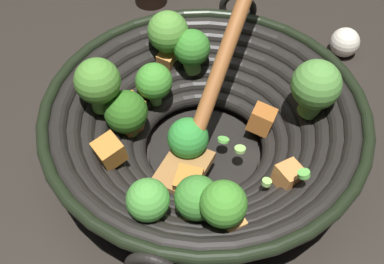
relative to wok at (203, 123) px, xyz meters
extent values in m
plane|color=#28231E|center=(0.00, 0.00, -0.06)|extent=(4.00, 4.00, 0.00)
cylinder|color=black|center=(0.00, 0.00, -0.06)|extent=(0.14, 0.14, 0.01)
torus|color=black|center=(0.00, 0.00, -0.04)|extent=(0.19, 0.19, 0.02)
torus|color=black|center=(0.00, 0.00, -0.03)|extent=(0.22, 0.22, 0.02)
torus|color=black|center=(0.00, 0.00, -0.02)|extent=(0.25, 0.25, 0.02)
torus|color=black|center=(0.00, 0.00, -0.01)|extent=(0.28, 0.28, 0.02)
torus|color=black|center=(0.00, 0.00, 0.00)|extent=(0.31, 0.31, 0.02)
torus|color=black|center=(0.00, 0.00, 0.00)|extent=(0.33, 0.33, 0.02)
torus|color=black|center=(0.00, 0.00, 0.01)|extent=(0.36, 0.36, 0.02)
torus|color=black|center=(0.00, 0.00, 0.02)|extent=(0.38, 0.38, 0.01)
torus|color=black|center=(0.01, 0.20, 0.02)|extent=(0.05, 0.01, 0.05)
cylinder|color=#779E51|center=(-0.02, -0.14, 0.00)|extent=(0.03, 0.03, 0.02)
sphere|color=#51A53F|center=(-0.02, -0.14, 0.03)|extent=(0.04, 0.04, 0.04)
cylinder|color=#5B8F3D|center=(0.12, 0.05, 0.01)|extent=(0.03, 0.03, 0.03)
sphere|color=#579640|center=(0.12, 0.05, 0.05)|extent=(0.06, 0.06, 0.06)
cylinder|color=#6EA24B|center=(-0.04, 0.10, -0.01)|extent=(0.03, 0.02, 0.02)
sphere|color=#39862C|center=(-0.04, 0.10, 0.02)|extent=(0.05, 0.05, 0.05)
cylinder|color=#59A038|center=(-0.12, -0.01, 0.02)|extent=(0.03, 0.03, 0.02)
sphere|color=#519233|center=(-0.12, -0.01, 0.05)|extent=(0.05, 0.05, 0.05)
cylinder|color=#559D49|center=(0.02, -0.12, 0.00)|extent=(0.02, 0.02, 0.01)
sphere|color=#3F8931|center=(0.02, -0.12, 0.03)|extent=(0.05, 0.05, 0.05)
cylinder|color=#72A041|center=(-0.01, -0.02, -0.03)|extent=(0.03, 0.03, 0.02)
sphere|color=green|center=(-0.01, -0.02, 0.00)|extent=(0.05, 0.05, 0.05)
cylinder|color=#66953F|center=(-0.09, -0.01, -0.02)|extent=(0.03, 0.03, 0.02)
sphere|color=#30691D|center=(-0.09, -0.01, 0.01)|extent=(0.05, 0.05, 0.05)
cylinder|color=#7CBD55|center=(-0.07, 0.11, 0.01)|extent=(0.03, 0.03, 0.03)
sphere|color=#579738|center=(-0.07, 0.11, 0.04)|extent=(0.05, 0.05, 0.05)
cylinder|color=#72C34B|center=(0.05, -0.13, 0.01)|extent=(0.02, 0.02, 0.02)
sphere|color=#47962E|center=(0.05, -0.13, 0.04)|extent=(0.05, 0.05, 0.05)
cylinder|color=#66A34D|center=(-0.07, 0.04, -0.02)|extent=(0.02, 0.02, 0.03)
sphere|color=#449530|center=(-0.07, 0.04, 0.01)|extent=(0.05, 0.05, 0.05)
cube|color=#DF8A46|center=(0.11, -0.05, 0.00)|extent=(0.04, 0.04, 0.03)
cube|color=#C97D2F|center=(-0.09, -0.08, 0.01)|extent=(0.04, 0.04, 0.03)
cube|color=#DE8D41|center=(-0.07, 0.10, 0.00)|extent=(0.03, 0.03, 0.03)
cube|color=#C27527|center=(0.00, -0.08, -0.02)|extent=(0.03, 0.03, 0.03)
cube|color=#BC692B|center=(0.07, 0.04, -0.02)|extent=(0.04, 0.04, 0.04)
cube|color=#BA7422|center=(-0.10, 0.02, -0.01)|extent=(0.04, 0.04, 0.03)
cube|color=#BE6430|center=(-0.09, -0.01, -0.02)|extent=(0.04, 0.04, 0.03)
cube|color=#DC974C|center=(0.06, -0.13, 0.01)|extent=(0.03, 0.03, 0.02)
cylinder|color=#6BC651|center=(0.03, 0.00, -0.02)|extent=(0.02, 0.02, 0.01)
cylinder|color=#99D166|center=(-0.10, 0.00, 0.00)|extent=(0.02, 0.02, 0.01)
cylinder|color=#99D166|center=(0.05, -0.01, -0.02)|extent=(0.02, 0.02, 0.01)
cylinder|color=#99D166|center=(-0.03, -0.06, -0.03)|extent=(0.01, 0.01, 0.01)
cylinder|color=#56B247|center=(-0.08, 0.04, -0.01)|extent=(0.01, 0.01, 0.01)
cylinder|color=#99D166|center=(0.02, -0.09, 0.00)|extent=(0.01, 0.01, 0.00)
cylinder|color=#6BC651|center=(0.12, -0.07, 0.03)|extent=(0.02, 0.02, 0.01)
cylinder|color=#99D166|center=(0.09, -0.07, 0.00)|extent=(0.01, 0.01, 0.01)
cylinder|color=#99D166|center=(0.01, -0.01, -0.01)|extent=(0.02, 0.02, 0.01)
cube|color=#9E6B38|center=(-0.01, -0.05, -0.02)|extent=(0.06, 0.08, 0.01)
cylinder|color=#A56030|center=(0.02, 0.07, 0.08)|extent=(0.06, 0.21, 0.18)
sphere|color=silver|center=(0.16, 0.24, -0.04)|extent=(0.04, 0.04, 0.04)
camera|label=1|loc=(0.08, -0.38, 0.44)|focal=46.37mm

